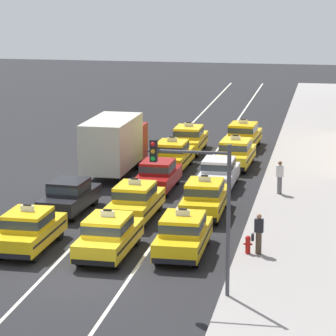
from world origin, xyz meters
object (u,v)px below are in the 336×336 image
Objects in this scene: taxi_right_nearest at (183,234)px; pedestrian_near_crosswalk at (258,234)px; taxi_center_fourth at (172,155)px; traffic_light_pole at (201,192)px; sedan_left_second at (69,195)px; box_truck_left_third at (115,143)px; taxi_center_second at (135,201)px; taxi_center_fifth at (189,139)px; sedan_center_third at (158,174)px; taxi_left_nearest at (29,229)px; taxi_right_fifth at (243,135)px; pedestrian_mid_block at (280,177)px; taxi_right_second at (205,197)px; taxi_center_nearest at (109,235)px; fire_hydrant at (248,244)px; taxi_right_fourth at (236,153)px; sedan_right_third at (219,172)px.

pedestrian_near_crosswalk is at bearing 4.22° from taxi_right_nearest.
traffic_light_pole is (4.66, -20.13, 2.94)m from taxi_center_fourth.
box_truck_left_third reaches higher than sedan_left_second.
taxi_center_second is 1.01× the size of taxi_center_fifth.
sedan_center_third is 5.00m from taxi_center_fourth.
sedan_center_third is 10.90m from taxi_right_nearest.
taxi_left_nearest is 1.06× the size of sedan_center_third.
box_truck_left_third is at bearing 88.89° from sedan_left_second.
sedan_left_second is at bearing 90.54° from taxi_left_nearest.
box_truck_left_third reaches higher than taxi_center_second.
taxi_right_fifth reaches higher than pedestrian_mid_block.
traffic_light_pole is at bearing -96.85° from pedestrian_mid_block.
traffic_light_pole reaches higher than taxi_right_second.
taxi_center_nearest and taxi_center_fifth have the same top height.
taxi_right_nearest is 22.38m from taxi_right_fifth.
taxi_right_second is (6.19, -7.66, -0.90)m from box_truck_left_third.
taxi_center_nearest is 2.99m from taxi_right_nearest.
taxi_center_fourth is 16.33m from fire_hydrant.
taxi_center_fourth is at bearing 91.28° from taxi_center_nearest.
taxi_right_fourth is at bearing 98.14° from fire_hydrant.
taxi_right_fifth is (2.99, 23.09, 0.00)m from taxi_center_nearest.
box_truck_left_third is 1.62× the size of sedan_center_third.
fire_hydrant is (2.61, -5.83, -0.33)m from taxi_right_second.
taxi_right_fifth is 6.37× the size of fire_hydrant.
taxi_left_nearest is 6.28× the size of fire_hydrant.
taxi_right_second is 1.06× the size of sedan_right_third.
taxi_right_fifth is (-0.16, 5.74, 0.00)m from taxi_right_fourth.
traffic_light_pole is (7.71, -4.17, 2.94)m from taxi_left_nearest.
taxi_right_fourth is at bearing 74.41° from taxi_center_second.
pedestrian_mid_block is 10.10m from fire_hydrant.
taxi_center_fourth is 15.78m from taxi_right_nearest.
taxi_center_nearest and taxi_right_second have the same top height.
traffic_light_pole reaches higher than taxi_right_fifth.
taxi_center_fourth is at bearing 72.94° from sedan_left_second.
taxi_center_nearest is 1.06× the size of sedan_right_third.
taxi_center_nearest is 1.00× the size of taxi_center_fourth.
taxi_center_fifth is 14.90m from taxi_right_second.
sedan_center_third is 0.95× the size of taxi_right_second.
box_truck_left_third is 1.53× the size of taxi_center_fifth.
taxi_left_nearest is 1.06× the size of sedan_right_third.
taxi_right_fifth is (3.14, 17.56, 0.00)m from taxi_center_second.
taxi_right_fifth is 27.26m from traffic_light_pole.
taxi_center_fifth is (-0.10, 15.77, 0.00)m from taxi_center_second.
sedan_center_third is (-0.06, 5.62, -0.03)m from taxi_center_second.
box_truck_left_third is 4.25× the size of pedestrian_near_crosswalk.
sedan_center_third is at bearing -118.44° from taxi_right_fourth.
taxi_center_fifth is (-0.04, 10.15, 0.03)m from sedan_center_third.
taxi_right_fourth is at bearing 86.45° from sedan_right_third.
taxi_center_second and taxi_center_fourth have the same top height.
taxi_right_fifth is at bearing 75.00° from sedan_center_third.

